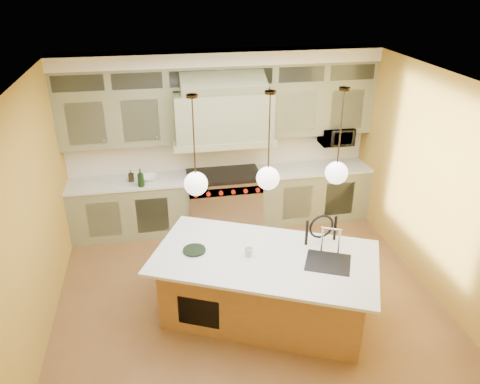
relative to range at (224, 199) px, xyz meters
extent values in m
plane|color=brown|center=(0.00, -2.14, -0.49)|extent=(5.00, 5.00, 0.00)
plane|color=white|center=(0.00, -2.14, 2.41)|extent=(5.00, 5.00, 0.00)
plane|color=#B58D31|center=(0.00, 0.36, 0.96)|extent=(5.00, 0.00, 5.00)
plane|color=#B58D31|center=(0.00, -4.64, 0.96)|extent=(5.00, 0.00, 5.00)
plane|color=#B58D31|center=(-2.50, -2.14, 0.96)|extent=(0.00, 5.00, 5.00)
plane|color=#B58D31|center=(2.50, -2.14, 0.96)|extent=(0.00, 5.00, 5.00)
cube|color=gray|center=(-1.55, 0.03, -0.04)|extent=(1.90, 0.65, 0.90)
cube|color=gray|center=(1.55, 0.03, -0.04)|extent=(1.90, 0.65, 0.90)
cube|color=silver|center=(-1.55, 0.03, 0.43)|extent=(1.90, 0.68, 0.04)
cube|color=silver|center=(1.55, 0.03, 0.43)|extent=(1.90, 0.68, 0.04)
cube|color=silver|center=(0.00, 0.34, 0.73)|extent=(5.00, 0.04, 0.56)
cube|color=gray|center=(-1.62, 0.18, 1.44)|extent=(1.75, 0.35, 0.85)
cube|color=gray|center=(1.62, 0.18, 1.44)|extent=(1.75, 0.35, 0.85)
cube|color=gray|center=(0.00, 0.01, 1.46)|extent=(1.50, 0.70, 0.75)
cube|color=gray|center=(0.00, 0.01, 1.06)|extent=(1.60, 0.76, 0.10)
cube|color=#333833|center=(0.00, 0.18, 2.04)|extent=(5.00, 0.35, 0.35)
cube|color=white|center=(0.00, 0.16, 2.31)|extent=(5.00, 0.47, 0.20)
cube|color=silver|center=(0.00, 0.01, -0.04)|extent=(1.20, 0.70, 0.90)
cube|color=black|center=(0.00, 0.01, 0.44)|extent=(1.20, 0.70, 0.06)
cube|color=silver|center=(0.00, -0.31, 0.29)|extent=(1.20, 0.06, 0.14)
cube|color=#966235|center=(0.14, -2.39, -0.05)|extent=(2.65, 2.03, 0.88)
cube|color=silver|center=(0.12, -2.44, 0.41)|extent=(2.98, 2.36, 0.04)
cube|color=black|center=(0.82, -2.70, 0.41)|extent=(0.66, 0.63, 0.05)
cylinder|color=black|center=(0.73, -2.66, -0.11)|extent=(0.04, 0.04, 0.75)
cylinder|color=black|center=(1.11, -2.61, -0.11)|extent=(0.04, 0.04, 0.75)
cylinder|color=black|center=(0.69, -2.27, -0.11)|extent=(0.04, 0.04, 0.75)
cylinder|color=black|center=(1.07, -2.23, -0.11)|extent=(0.04, 0.04, 0.75)
cube|color=black|center=(0.90, -2.44, 0.29)|extent=(0.50, 0.50, 0.05)
torus|color=black|center=(0.88, -2.25, 0.66)|extent=(0.33, 0.07, 0.33)
imported|color=black|center=(1.95, 0.11, 0.96)|extent=(0.54, 0.37, 0.30)
imported|color=black|center=(-1.33, -0.22, 0.60)|extent=(0.13, 0.13, 0.29)
imported|color=black|center=(-1.48, 0.01, 0.55)|extent=(0.09, 0.09, 0.19)
imported|color=white|center=(-1.19, 0.01, 0.49)|extent=(0.29, 0.29, 0.07)
imported|color=silver|center=(-0.07, -2.39, 0.48)|extent=(0.12, 0.12, 0.10)
cylinder|color=#2D2319|center=(-0.66, -2.39, 2.39)|extent=(0.12, 0.12, 0.03)
cylinder|color=#2D2319|center=(-0.66, -2.39, 1.95)|extent=(0.02, 0.02, 0.93)
sphere|color=white|center=(-0.66, -2.39, 1.43)|extent=(0.26, 0.26, 0.26)
cylinder|color=#2D2319|center=(0.14, -2.39, 2.39)|extent=(0.12, 0.12, 0.03)
cylinder|color=#2D2319|center=(0.14, -2.39, 1.95)|extent=(0.02, 0.02, 0.93)
sphere|color=white|center=(0.14, -2.39, 1.43)|extent=(0.26, 0.26, 0.26)
cylinder|color=#2D2319|center=(0.94, -2.39, 2.39)|extent=(0.12, 0.12, 0.03)
cylinder|color=#2D2319|center=(0.94, -2.39, 1.95)|extent=(0.02, 0.02, 0.93)
sphere|color=white|center=(0.94, -2.39, 1.43)|extent=(0.26, 0.26, 0.26)
camera|label=1|loc=(-1.03, -6.98, 3.56)|focal=35.00mm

